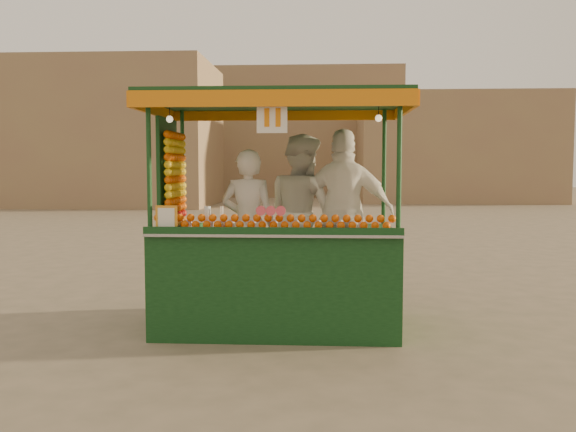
# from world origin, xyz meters

# --- Properties ---
(ground) EXTENTS (90.00, 90.00, 0.00)m
(ground) POSITION_xyz_m (0.00, 0.00, 0.00)
(ground) COLOR #665C49
(ground) RESTS_ON ground
(building_left) EXTENTS (10.00, 6.00, 6.00)m
(building_left) POSITION_xyz_m (-9.00, 20.00, 3.00)
(building_left) COLOR #8D7650
(building_left) RESTS_ON ground
(building_right) EXTENTS (9.00, 6.00, 5.00)m
(building_right) POSITION_xyz_m (7.00, 24.00, 2.50)
(building_right) COLOR #8D7650
(building_right) RESTS_ON ground
(building_center) EXTENTS (14.00, 7.00, 7.00)m
(building_center) POSITION_xyz_m (-2.00, 30.00, 3.50)
(building_center) COLOR #8D7650
(building_center) RESTS_ON ground
(juice_cart) EXTENTS (2.59, 1.68, 2.36)m
(juice_cart) POSITION_xyz_m (0.18, -0.08, 0.76)
(juice_cart) COLOR black
(juice_cart) RESTS_ON ground
(vendor_left) EXTENTS (0.59, 0.41, 1.55)m
(vendor_left) POSITION_xyz_m (-0.06, 0.11, 1.05)
(vendor_left) COLOR silver
(vendor_left) RESTS_ON ground
(vendor_middle) EXTENTS (1.03, 1.06, 1.72)m
(vendor_middle) POSITION_xyz_m (0.48, 0.38, 1.13)
(vendor_middle) COLOR silver
(vendor_middle) RESTS_ON ground
(vendor_right) EXTENTS (1.06, 0.50, 1.76)m
(vendor_right) POSITION_xyz_m (0.94, 0.21, 1.16)
(vendor_right) COLOR white
(vendor_right) RESTS_ON ground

